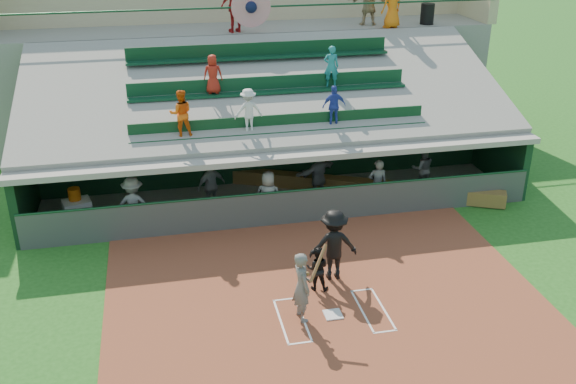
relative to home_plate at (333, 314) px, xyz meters
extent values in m
plane|color=#1E5818|center=(0.00, 0.00, -0.04)|extent=(100.00, 100.00, 0.00)
cube|color=brown|center=(0.00, 0.50, -0.03)|extent=(11.00, 9.00, 0.02)
cube|color=silver|center=(0.00, 0.00, 0.00)|extent=(0.43, 0.43, 0.03)
cube|color=white|center=(-0.75, 0.00, -0.01)|extent=(0.05, 1.80, 0.01)
cube|color=silver|center=(0.75, 0.00, -0.01)|extent=(0.05, 1.80, 0.01)
cube|color=white|center=(-1.30, 0.00, -0.01)|extent=(0.05, 1.80, 0.01)
cube|color=white|center=(1.30, 0.00, -0.01)|extent=(0.05, 1.80, 0.01)
cube|color=white|center=(-1.02, 0.90, -0.01)|extent=(0.60, 0.05, 0.01)
cube|color=silver|center=(1.02, 0.90, -0.01)|extent=(0.60, 0.05, 0.01)
cube|color=white|center=(-1.02, -0.90, -0.01)|extent=(0.60, 0.05, 0.01)
cube|color=silver|center=(1.02, -0.90, -0.01)|extent=(0.60, 0.05, 0.01)
cube|color=gray|center=(0.00, 6.75, -0.02)|extent=(16.00, 3.50, 0.04)
cube|color=gray|center=(0.00, 13.50, 2.26)|extent=(20.00, 3.00, 4.60)
cube|color=#494E49|center=(0.00, 5.00, 0.52)|extent=(16.00, 0.06, 1.10)
cylinder|color=#144122|center=(0.00, 5.00, 1.09)|extent=(16.00, 0.08, 0.08)
cube|color=black|center=(0.00, 8.50, 1.07)|extent=(16.00, 0.25, 2.20)
cube|color=black|center=(-8.00, 6.75, 1.07)|extent=(0.25, 3.50, 2.20)
cube|color=black|center=(8.00, 6.75, 1.07)|extent=(0.25, 3.50, 2.20)
cube|color=gray|center=(0.00, 6.75, 2.17)|extent=(16.40, 3.90, 0.18)
cube|color=gray|center=(0.00, 10.25, 1.12)|extent=(16.40, 3.50, 2.30)
cube|color=gray|center=(0.00, 11.90, 2.26)|extent=(16.40, 0.30, 4.60)
cube|color=gray|center=(0.00, 8.60, 3.42)|extent=(16.40, 6.51, 2.37)
cube|color=#0D3B1D|center=(0.00, 6.20, 2.62)|extent=(9.40, 0.42, 0.08)
cube|color=#0B3419|center=(0.00, 6.40, 2.88)|extent=(9.40, 0.06, 0.45)
cube|color=#0D3B22|center=(0.00, 8.10, 3.37)|extent=(9.40, 0.42, 0.08)
cube|color=#0C381F|center=(0.00, 8.30, 3.62)|extent=(9.40, 0.06, 0.45)
cube|color=#0C3520|center=(0.00, 10.00, 4.12)|extent=(9.40, 0.42, 0.08)
cube|color=#0B331A|center=(0.00, 10.20, 4.38)|extent=(9.40, 0.06, 0.45)
imported|color=#E1550D|center=(-3.08, 6.30, 3.38)|extent=(0.70, 0.55, 1.44)
imported|color=silver|center=(-1.03, 6.30, 3.34)|extent=(0.94, 0.61, 1.36)
imported|color=#293DA4|center=(1.70, 6.30, 3.31)|extent=(0.78, 0.36, 1.30)
imported|color=#A01F12|center=(-1.89, 8.20, 4.04)|extent=(0.67, 0.48, 1.27)
imported|color=#1C797E|center=(2.11, 8.20, 4.10)|extent=(0.57, 0.43, 1.40)
cylinder|color=#133C20|center=(0.00, 12.00, 5.56)|extent=(20.00, 0.07, 0.07)
cylinder|color=red|center=(0.00, 11.98, 5.56)|extent=(1.50, 0.06, 1.50)
sphere|color=#0C1433|center=(0.00, 11.95, 5.56)|extent=(0.44, 0.44, 0.44)
imported|color=#52544F|center=(-0.78, 0.05, 0.88)|extent=(0.52, 0.71, 1.79)
cylinder|color=brown|center=(-0.43, -0.10, 1.57)|extent=(0.56, 0.54, 0.75)
sphere|color=olive|center=(-0.65, 0.05, 1.22)|extent=(0.10, 0.10, 0.10)
imported|color=black|center=(-0.09, 1.22, 0.59)|extent=(0.71, 0.62, 1.21)
imported|color=black|center=(0.46, 1.69, 0.97)|extent=(1.32, 0.82, 1.97)
cube|color=olive|center=(-0.05, 8.03, 0.24)|extent=(14.69, 7.17, 0.48)
cube|color=white|center=(-6.48, 6.46, 0.37)|extent=(0.96, 0.82, 0.72)
cylinder|color=#CC5B0C|center=(-6.52, 6.54, 0.92)|extent=(0.38, 0.38, 0.38)
imported|color=#5E625C|center=(-4.72, 5.50, 0.88)|extent=(1.19, 0.77, 1.74)
imported|color=#60635E|center=(-2.28, 6.43, 0.86)|extent=(1.09, 0.82, 1.72)
imported|color=slate|center=(-0.63, 5.25, 0.84)|extent=(0.95, 0.77, 1.67)
imported|color=#5F625D|center=(1.33, 6.66, 0.91)|extent=(1.72, 1.33, 1.81)
imported|color=#535550|center=(3.00, 5.47, 0.85)|extent=(0.67, 0.49, 1.68)
imported|color=#5C5F5A|center=(5.02, 6.55, 0.79)|extent=(0.84, 0.69, 1.57)
cylinder|color=black|center=(7.37, 12.57, 4.98)|extent=(0.55, 0.55, 0.83)
imported|color=#A81313|center=(-0.53, 12.47, 5.55)|extent=(1.23, 0.76, 1.96)
imported|color=orange|center=(5.63, 12.07, 5.49)|extent=(1.05, 0.87, 1.84)
imported|color=tan|center=(4.97, 12.94, 5.47)|extent=(1.75, 0.90, 1.81)
camera|label=1|loc=(-3.77, -12.49, 9.24)|focal=40.00mm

